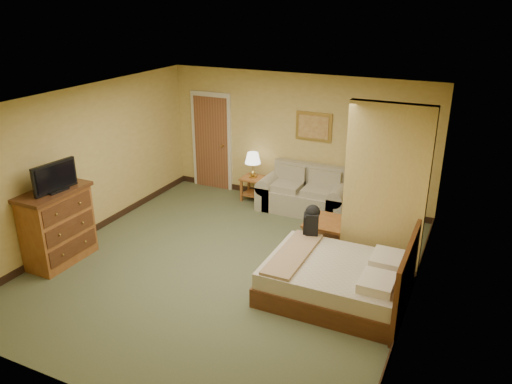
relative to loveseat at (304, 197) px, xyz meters
The scene contains 17 objects.
floor 2.61m from the loveseat, 97.34° to the right, with size 6.00×6.00×0.00m, color #4F5638.
ceiling 3.48m from the loveseat, 97.34° to the right, with size 6.00×6.00×0.00m, color white.
back_wall 1.15m from the loveseat, 127.89° to the left, with size 5.50×0.02×2.60m, color tan.
left_wall 4.14m from the loveseat, 140.13° to the right, with size 0.02×6.00×2.60m, color tan.
right_wall 3.67m from the loveseat, 46.78° to the right, with size 0.02×6.00×2.60m, color tan.
partition 2.65m from the loveseat, 42.20° to the right, with size 1.20×0.15×2.60m, color tan.
door 2.43m from the loveseat, behind, with size 0.94×0.16×2.10m.
baseboard 0.58m from the loveseat, 128.55° to the left, with size 5.50×0.02×0.12m, color black.
loveseat is the anchor object (origin of this frame).
side_table 1.15m from the loveseat, behind, with size 0.44×0.44×0.49m.
table_lamp 1.30m from the loveseat, behind, with size 0.32×0.32×0.53m.
coffee_table 1.54m from the loveseat, 54.95° to the right, with size 0.73×0.73×0.47m.
wall_picture 1.37m from the loveseat, 90.00° to the left, with size 0.72×0.04×0.56m.
dresser 4.53m from the loveseat, 128.42° to the right, with size 0.60×1.13×1.21m.
tv 4.60m from the loveseat, 127.41° to the right, with size 0.22×0.75×0.46m.
bed 3.06m from the loveseat, 60.86° to the right, with size 1.94×1.61×1.04m.
backpack 2.17m from the loveseat, 67.01° to the right, with size 0.27×0.33×0.50m.
Camera 1 is at (3.33, -6.02, 3.97)m, focal length 35.00 mm.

